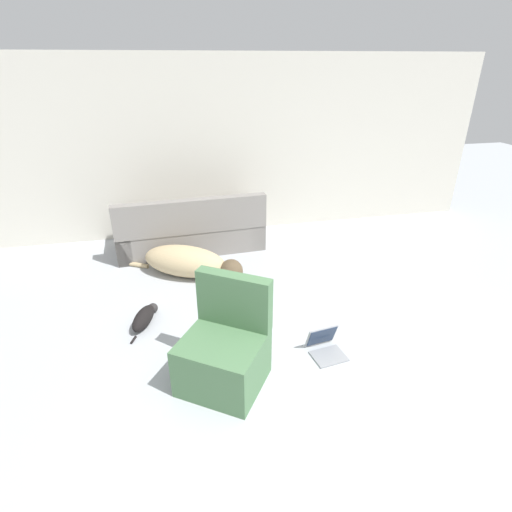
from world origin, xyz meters
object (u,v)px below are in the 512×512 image
cat (144,317)px  side_chair (225,352)px  couch (191,232)px  laptop_open (325,344)px  dog (189,262)px

cat → side_chair: (0.72, -1.01, 0.23)m
couch → laptop_open: size_ratio=5.75×
dog → side_chair: (0.17, -1.99, 0.12)m
dog → laptop_open: 2.16m
cat → laptop_open: laptop_open is taller
couch → cat: 1.94m
cat → laptop_open: bearing=-94.2°
dog → side_chair: 2.00m
laptop_open → side_chair: bearing=-178.1°
couch → side_chair: side_chair is taller
side_chair → couch: bearing=125.9°
couch → laptop_open: (1.07, -2.66, -0.18)m
cat → side_chair: size_ratio=0.64×
dog → cat: (-0.55, -0.99, -0.10)m
couch → dog: 0.84m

